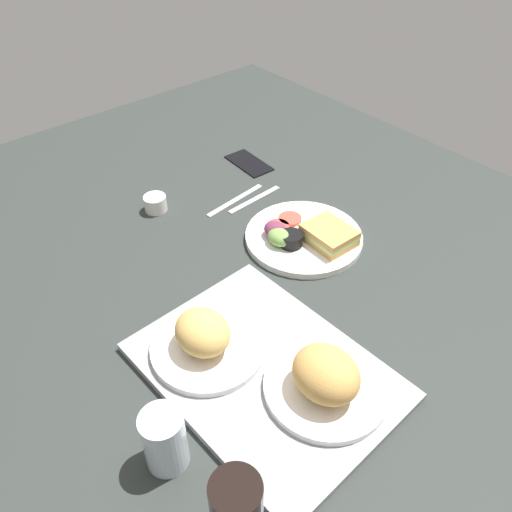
{
  "coord_description": "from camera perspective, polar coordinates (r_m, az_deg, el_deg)",
  "views": [
    {
      "loc": [
        -61.6,
        57.71,
        76.54
      ],
      "look_at": [
        2.0,
        3.0,
        4.0
      ],
      "focal_mm": 36.31,
      "sensor_mm": 36.0,
      "label": 1
    }
  ],
  "objects": [
    {
      "name": "plate_with_salad",
      "position": [
        1.2,
        5.38,
        2.19
      ],
      "size": [
        27.32,
        27.32,
        5.4
      ],
      "color": "white",
      "rests_on": "ground_plane"
    },
    {
      "name": "bread_plate_far",
      "position": [
        0.94,
        -5.62,
        -9.05
      ],
      "size": [
        21.07,
        21.07,
        8.79
      ],
      "color": "white",
      "rests_on": "serving_tray"
    },
    {
      "name": "drinking_glass",
      "position": [
        0.83,
        -10.03,
        -19.32
      ],
      "size": [
        6.67,
        6.67,
        11.19
      ],
      "primitive_type": "cylinder",
      "color": "silver",
      "rests_on": "ground_plane"
    },
    {
      "name": "ground_plane",
      "position": [
        1.15,
        1.78,
        -1.93
      ],
      "size": [
        190.0,
        150.0,
        3.0
      ],
      "primitive_type": "cube",
      "color": "#282D2B"
    },
    {
      "name": "serving_tray",
      "position": [
        0.94,
        0.98,
        -12.54
      ],
      "size": [
        46.04,
        34.43,
        1.6
      ],
      "primitive_type": "cube",
      "rotation": [
        0.0,
        0.0,
        0.03
      ],
      "color": "gray",
      "rests_on": "ground_plane"
    },
    {
      "name": "bread_plate_near",
      "position": [
        0.89,
        7.72,
        -13.27
      ],
      "size": [
        21.37,
        21.37,
        9.52
      ],
      "color": "white",
      "rests_on": "serving_tray"
    },
    {
      "name": "knife",
      "position": [
        1.34,
        -2.3,
        6.21
      ],
      "size": [
        3.37,
        19.04,
        0.5
      ],
      "primitive_type": "cube",
      "rotation": [
        0.0,
        0.0,
        1.68
      ],
      "color": "#B7B7BC",
      "rests_on": "ground_plane"
    },
    {
      "name": "cell_phone",
      "position": [
        1.5,
        -0.78,
        10.26
      ],
      "size": [
        14.78,
        7.99,
        0.8
      ],
      "primitive_type": "cube",
      "rotation": [
        0.0,
        0.0,
        -0.06
      ],
      "color": "black",
      "rests_on": "ground_plane"
    },
    {
      "name": "espresso_cup",
      "position": [
        1.32,
        -11.02,
        5.71
      ],
      "size": [
        5.6,
        5.6,
        4.0
      ],
      "primitive_type": "cylinder",
      "color": "silver",
      "rests_on": "ground_plane"
    },
    {
      "name": "fork",
      "position": [
        1.35,
        -0.16,
        6.29
      ],
      "size": [
        2.13,
        17.04,
        0.5
      ],
      "primitive_type": "cube",
      "rotation": [
        0.0,
        0.0,
        1.61
      ],
      "color": "#B7B7BC",
      "rests_on": "ground_plane"
    }
  ]
}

